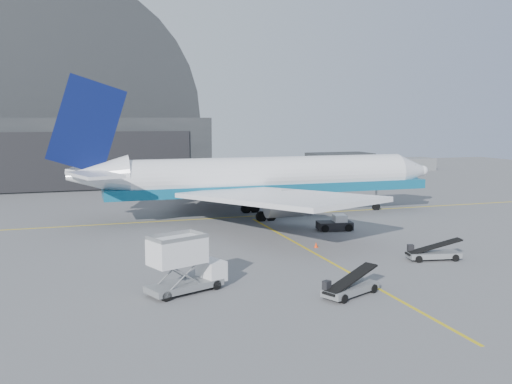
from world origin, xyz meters
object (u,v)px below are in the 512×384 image
object	(u,v)px
belt_loader_a	(350,288)
catering_truck	(184,265)
airliner	(257,178)
pushback_tug	(335,224)
belt_loader_b	(433,253)

from	to	relation	value
belt_loader_a	catering_truck	bearing A→B (deg)	133.20
airliner	catering_truck	world-z (taller)	airliner
catering_truck	pushback_tug	world-z (taller)	catering_truck
airliner	pushback_tug	world-z (taller)	airliner
pushback_tug	catering_truck	bearing A→B (deg)	-129.32
catering_truck	belt_loader_a	world-z (taller)	catering_truck
belt_loader_a	belt_loader_b	size ratio (longest dim) A/B	0.99
airliner	catering_truck	bearing A→B (deg)	-117.60
catering_truck	belt_loader_b	xyz separation A→B (m)	(21.84, 2.45, -1.40)
catering_truck	belt_loader_a	bearing A→B (deg)	-43.62
airliner	belt_loader_b	distance (m)	26.33
belt_loader_a	pushback_tug	bearing A→B (deg)	41.43
catering_truck	belt_loader_b	distance (m)	22.02
airliner	pushback_tug	distance (m)	12.50
catering_truck	belt_loader_b	size ratio (longest dim) A/B	1.24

